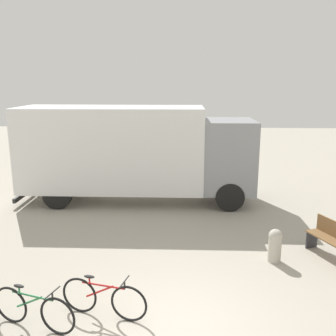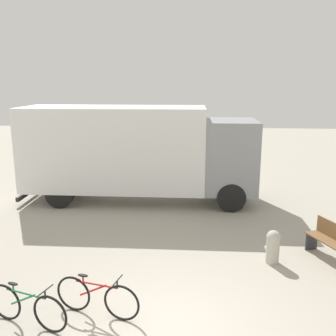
# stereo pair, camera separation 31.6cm
# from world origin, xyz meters

# --- Properties ---
(ground_plane) EXTENTS (60.00, 60.00, 0.00)m
(ground_plane) POSITION_xyz_m (0.00, 0.00, 0.00)
(ground_plane) COLOR #A8A091
(delivery_truck) EXTENTS (8.44, 2.37, 3.46)m
(delivery_truck) POSITION_xyz_m (-1.66, 7.39, 1.90)
(delivery_truck) COLOR white
(delivery_truck) RESTS_ON ground
(bicycle_near) EXTENTS (1.67, 0.61, 0.81)m
(bicycle_near) POSITION_xyz_m (-2.47, -0.04, 0.38)
(bicycle_near) COLOR black
(bicycle_near) RESTS_ON ground
(bicycle_middle) EXTENTS (1.69, 0.54, 0.81)m
(bicycle_middle) POSITION_xyz_m (-1.29, 0.36, 0.38)
(bicycle_middle) COLOR black
(bicycle_middle) RESTS_ON ground
(bollard_near_bench) EXTENTS (0.33, 0.33, 0.84)m
(bollard_near_bench) POSITION_xyz_m (2.43, 2.77, 0.45)
(bollard_near_bench) COLOR #B2AD9E
(bollard_near_bench) RESTS_ON ground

